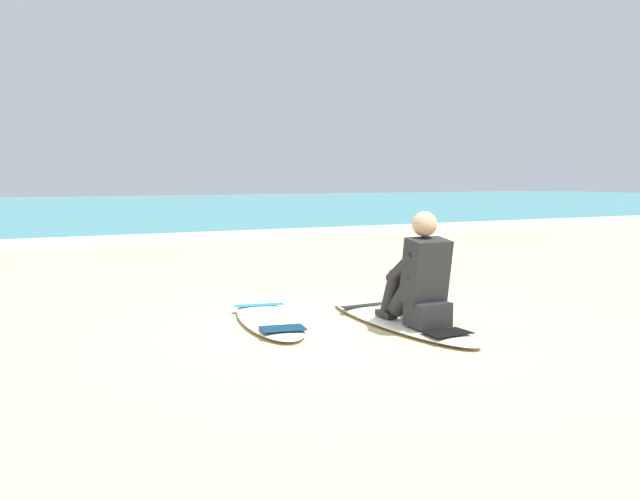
{
  "coord_description": "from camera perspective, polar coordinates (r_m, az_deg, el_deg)",
  "views": [
    {
      "loc": [
        -2.78,
        -4.92,
        1.31
      ],
      "look_at": [
        0.19,
        1.11,
        0.55
      ],
      "focal_mm": 37.08,
      "sensor_mm": 36.0,
      "label": 1
    }
  ],
  "objects": [
    {
      "name": "sea",
      "position": [
        27.35,
        -20.36,
        3.38
      ],
      "size": [
        80.0,
        28.0,
        0.1
      ],
      "primitive_type": "cube",
      "color": "teal",
      "rests_on": "ground"
    },
    {
      "name": "surfer_seated",
      "position": [
        5.6,
        8.63,
        -2.59
      ],
      "size": [
        0.37,
        0.7,
        0.95
      ],
      "color": "#232326",
      "rests_on": "surfboard_main"
    },
    {
      "name": "surfboard_spare_near",
      "position": [
        5.96,
        -4.41,
        -5.91
      ],
      "size": [
        0.81,
        1.77,
        0.08
      ],
      "color": "#EFE5C6",
      "rests_on": "ground"
    },
    {
      "name": "breaking_foam",
      "position": [
        13.82,
        -14.48,
        1.02
      ],
      "size": [
        80.0,
        0.9,
        0.11
      ],
      "primitive_type": "cube",
      "color": "white",
      "rests_on": "ground"
    },
    {
      "name": "ground_plane",
      "position": [
        5.8,
        3.17,
        -6.6
      ],
      "size": [
        80.0,
        80.0,
        0.0
      ],
      "primitive_type": "plane",
      "color": "#CCB584"
    },
    {
      "name": "surfboard_main",
      "position": [
        5.91,
        6.84,
        -6.05
      ],
      "size": [
        0.58,
        2.11,
        0.08
      ],
      "color": "#EFE5C6",
      "rests_on": "ground"
    }
  ]
}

